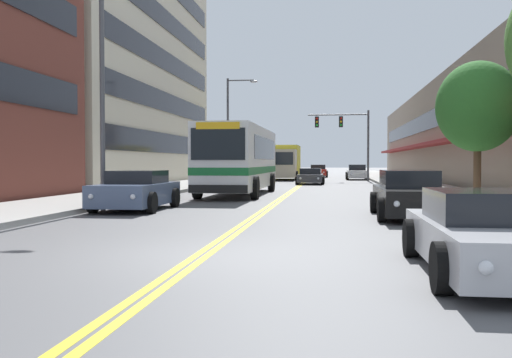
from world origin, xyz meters
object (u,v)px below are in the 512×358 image
car_charcoal_parked_left_mid (233,177)px  car_red_moving_second (318,171)px  car_black_parked_right_far (409,195)px  fire_hydrant (431,189)px  car_white_parked_right_mid (357,173)px  traffic_signal_mast (347,131)px  street_lamp_left_near (110,46)px  street_lamp_left_far (232,121)px  car_silver_parked_right_foreground (488,235)px  city_bus (240,157)px  car_dark_grey_moving_lead (311,177)px  street_tree_right_mid (478,107)px  box_truck (284,162)px  car_slate_blue_parked_left_near (136,191)px

car_charcoal_parked_left_mid → car_red_moving_second: car_red_moving_second is taller
car_black_parked_right_far → fire_hydrant: 5.61m
car_white_parked_right_mid → car_black_parked_right_far: size_ratio=1.00×
traffic_signal_mast → street_lamp_left_near: size_ratio=0.65×
fire_hydrant → street_lamp_left_far: bearing=120.9°
car_white_parked_right_mid → street_lamp_left_far: (-9.43, -12.15, 3.92)m
street_lamp_left_far → car_silver_parked_right_foreground: bearing=-73.7°
city_bus → car_white_parked_right_mid: (6.76, 24.95, -1.20)m
car_silver_parked_right_foreground → car_dark_grey_moving_lead: bearing=96.5°
city_bus → street_tree_right_mid: (9.78, -6.20, 1.78)m
city_bus → car_silver_parked_right_foreground: size_ratio=2.36×
car_black_parked_right_far → car_red_moving_second: car_black_parked_right_far is taller
box_truck → street_tree_right_mid: size_ratio=1.46×
car_silver_parked_right_foreground → car_charcoal_parked_left_mid: bearing=106.9°
car_slate_blue_parked_left_near → car_red_moving_second: bearing=83.3°
traffic_signal_mast → street_lamp_left_far: street_lamp_left_far is taller
city_bus → street_tree_right_mid: street_tree_right_mid is taller
car_dark_grey_moving_lead → street_lamp_left_near: (-5.66, -23.80, 4.86)m
car_charcoal_parked_left_mid → traffic_signal_mast: size_ratio=0.76×
city_bus → box_truck: size_ratio=1.46×
street_lamp_left_near → car_slate_blue_parked_left_near: bearing=30.0°
car_charcoal_parked_left_mid → car_black_parked_right_far: size_ratio=0.94×
car_charcoal_parked_left_mid → fire_hydrant: bearing=-55.5°
street_tree_right_mid → car_charcoal_parked_left_mid: bearing=127.0°
car_red_moving_second → street_tree_right_mid: 39.91m
city_bus → street_lamp_left_far: street_lamp_left_far is taller
city_bus → car_charcoal_parked_left_mid: 9.76m
car_red_moving_second → car_black_parked_right_far: bearing=-85.2°
car_charcoal_parked_left_mid → street_lamp_left_near: 19.95m
car_charcoal_parked_left_mid → car_silver_parked_right_foreground: (8.78, -28.80, -0.06)m
car_dark_grey_moving_lead → box_truck: bearing=105.1°
traffic_signal_mast → city_bus: bearing=-105.3°
box_truck → fire_hydrant: bearing=-74.8°
car_slate_blue_parked_left_near → fire_hydrant: car_slate_blue_parked_left_near is taller
street_tree_right_mid → car_white_parked_right_mid: bearing=95.5°
box_truck → traffic_signal_mast: size_ratio=1.25×
box_truck → fire_hydrant: (8.08, -29.67, -1.03)m
box_truck → car_charcoal_parked_left_mid: bearing=-98.5°
car_white_parked_right_mid → street_lamp_left_near: 36.42m
city_bus → car_red_moving_second: 33.19m
car_red_moving_second → street_lamp_left_near: 43.56m
car_white_parked_right_mid → street_tree_right_mid: (3.02, -31.15, 2.98)m
street_lamp_left_near → traffic_signal_mast: bearing=74.7°
car_black_parked_right_far → traffic_signal_mast: size_ratio=0.81×
car_red_moving_second → traffic_signal_mast: size_ratio=0.80×
car_silver_parked_right_foreground → car_dark_grey_moving_lead: 33.46m
car_charcoal_parked_left_mid → car_black_parked_right_far: 22.17m
car_slate_blue_parked_left_near → street_lamp_left_near: bearing=-150.0°
car_dark_grey_moving_lead → car_slate_blue_parked_left_near: bearing=-101.9°
car_white_parked_right_mid → street_lamp_left_far: size_ratio=0.63×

